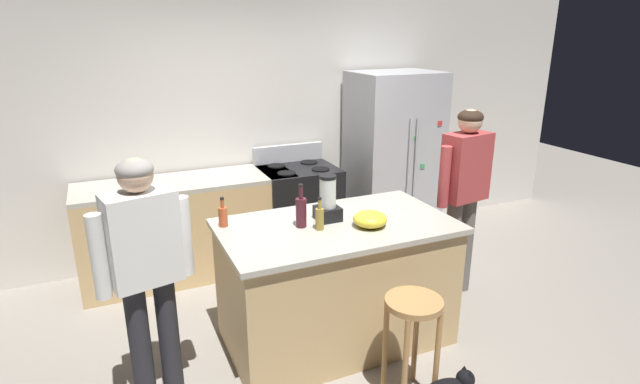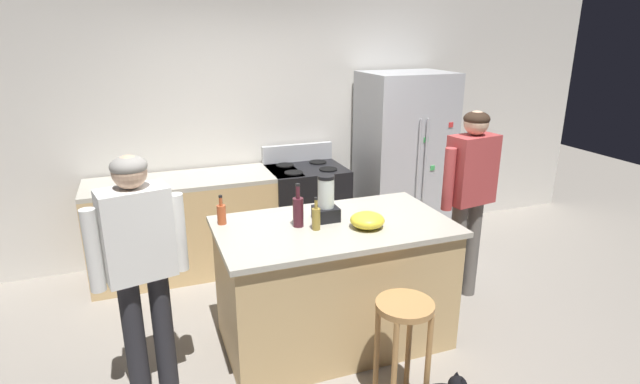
% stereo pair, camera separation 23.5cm
% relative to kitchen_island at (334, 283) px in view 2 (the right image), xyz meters
% --- Properties ---
extents(ground_plane, '(14.00, 14.00, 0.00)m').
position_rel_kitchen_island_xyz_m(ground_plane, '(0.00, 0.00, -0.48)').
color(ground_plane, gray).
extents(back_wall, '(8.00, 0.10, 2.70)m').
position_rel_kitchen_island_xyz_m(back_wall, '(0.00, 1.95, 0.87)').
color(back_wall, silver).
rests_on(back_wall, ground_plane).
extents(kitchen_island, '(1.69, 0.96, 0.95)m').
position_rel_kitchen_island_xyz_m(kitchen_island, '(0.00, 0.00, 0.00)').
color(kitchen_island, tan).
rests_on(kitchen_island, ground_plane).
extents(back_counter_run, '(2.00, 0.64, 0.95)m').
position_rel_kitchen_island_xyz_m(back_counter_run, '(-0.80, 1.55, -0.00)').
color(back_counter_run, tan).
rests_on(back_counter_run, ground_plane).
extents(refrigerator, '(0.90, 0.73, 1.87)m').
position_rel_kitchen_island_xyz_m(refrigerator, '(1.40, 1.50, 0.46)').
color(refrigerator, '#B7BABF').
rests_on(refrigerator, ground_plane).
extents(stove_range, '(0.76, 0.65, 1.13)m').
position_rel_kitchen_island_xyz_m(stove_range, '(0.30, 1.52, 0.01)').
color(stove_range, black).
rests_on(stove_range, ground_plane).
extents(person_by_island_left, '(0.60, 0.30, 1.61)m').
position_rel_kitchen_island_xyz_m(person_by_island_left, '(-1.33, -0.13, 0.49)').
color(person_by_island_left, '#26262B').
rests_on(person_by_island_left, ground_plane).
extents(person_by_sink_right, '(0.60, 0.28, 1.67)m').
position_rel_kitchen_island_xyz_m(person_by_sink_right, '(1.31, 0.21, 0.53)').
color(person_by_sink_right, '#66605B').
rests_on(person_by_sink_right, ground_plane).
extents(bar_stool, '(0.36, 0.36, 0.71)m').
position_rel_kitchen_island_xyz_m(bar_stool, '(0.15, -0.78, 0.07)').
color(bar_stool, '#B7844C').
rests_on(bar_stool, ground_plane).
extents(blender_appliance, '(0.17, 0.17, 0.34)m').
position_rel_kitchen_island_xyz_m(blender_appliance, '(-0.03, 0.10, 0.62)').
color(blender_appliance, black).
rests_on(blender_appliance, kitchen_island).
extents(bottle_cooking_sauce, '(0.06, 0.06, 0.22)m').
position_rel_kitchen_island_xyz_m(bottle_cooking_sauce, '(-0.76, 0.28, 0.55)').
color(bottle_cooking_sauce, '#B24C26').
rests_on(bottle_cooking_sauce, kitchen_island).
extents(bottle_vinegar, '(0.06, 0.06, 0.24)m').
position_rel_kitchen_island_xyz_m(bottle_vinegar, '(-0.16, -0.05, 0.56)').
color(bottle_vinegar, olive).
rests_on(bottle_vinegar, kitchen_island).
extents(bottle_wine, '(0.08, 0.08, 0.32)m').
position_rel_kitchen_island_xyz_m(bottle_wine, '(-0.26, 0.05, 0.59)').
color(bottle_wine, '#471923').
rests_on(bottle_wine, kitchen_island).
extents(mixing_bowl, '(0.24, 0.24, 0.11)m').
position_rel_kitchen_island_xyz_m(mixing_bowl, '(0.19, -0.14, 0.53)').
color(mixing_bowl, yellow).
rests_on(mixing_bowl, kitchen_island).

